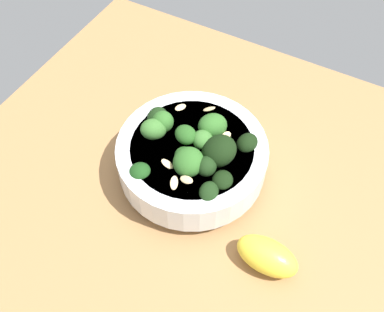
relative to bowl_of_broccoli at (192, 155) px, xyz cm
name	(u,v)px	position (x,y,z in cm)	size (l,w,h in cm)	color
ground_plane	(185,205)	(-1.08, 4.27, -6.00)	(68.59, 68.59, 3.54)	#996D42
bowl_of_broccoli	(192,155)	(0.00, 0.00, 0.00)	(20.19, 20.19, 10.41)	white
lemon_wedge	(267,256)	(-14.33, 7.54, -2.22)	(7.84, 4.35, 4.04)	yellow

